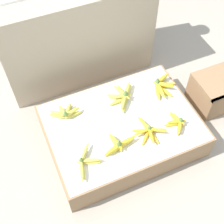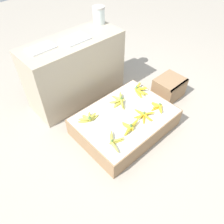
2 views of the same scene
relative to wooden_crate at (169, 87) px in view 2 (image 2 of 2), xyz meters
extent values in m
plane|color=#A89E8E|center=(-0.84, -0.03, -0.13)|extent=(10.00, 10.00, 0.00)
cube|color=#997551|center=(-0.84, -0.03, -0.02)|extent=(1.05, 0.77, 0.22)
cube|color=silver|center=(-0.84, -0.03, 0.09)|extent=(1.02, 0.74, 0.00)
cube|color=tan|center=(-0.88, 0.80, 0.27)|extent=(1.19, 0.48, 0.80)
cube|color=#997551|center=(0.00, 0.00, 0.00)|extent=(0.35, 0.31, 0.26)
cube|color=brown|center=(0.00, -0.14, 0.12)|extent=(0.35, 0.02, 0.02)
ellipsoid|color=#DBCC4C|center=(-1.22, -0.26, 0.11)|extent=(0.05, 0.16, 0.02)
ellipsoid|color=#DBCC4C|center=(-1.17, -0.23, 0.11)|extent=(0.15, 0.08, 0.02)
ellipsoid|color=#DBCC4C|center=(-1.19, -0.18, 0.11)|extent=(0.11, 0.14, 0.02)
ellipsoid|color=#DBCC4C|center=(-1.23, -0.28, 0.13)|extent=(0.07, 0.16, 0.02)
ellipsoid|color=#DBCC4C|center=(-1.16, -0.23, 0.13)|extent=(0.15, 0.07, 0.02)
ellipsoid|color=#DBCC4C|center=(-1.17, -0.17, 0.13)|extent=(0.12, 0.13, 0.02)
cone|color=#5B7F3D|center=(-1.21, -0.22, 0.16)|extent=(0.03, 0.03, 0.04)
ellipsoid|color=yellow|center=(-0.90, -0.20, 0.11)|extent=(0.15, 0.06, 0.03)
ellipsoid|color=yellow|center=(-0.95, -0.18, 0.11)|extent=(0.05, 0.15, 0.03)
ellipsoid|color=yellow|center=(-0.99, -0.22, 0.11)|extent=(0.15, 0.05, 0.03)
ellipsoid|color=yellow|center=(-0.89, -0.20, 0.14)|extent=(0.15, 0.05, 0.03)
ellipsoid|color=yellow|center=(-0.96, -0.18, 0.14)|extent=(0.06, 0.15, 0.03)
ellipsoid|color=yellow|center=(-0.98, -0.22, 0.14)|extent=(0.15, 0.06, 0.03)
cone|color=#5B7F3D|center=(-0.95, -0.21, 0.17)|extent=(0.03, 0.03, 0.05)
ellipsoid|color=gold|center=(-0.71, -0.13, 0.11)|extent=(0.03, 0.16, 0.02)
ellipsoid|color=gold|center=(-0.74, -0.16, 0.11)|extent=(0.15, 0.08, 0.02)
ellipsoid|color=gold|center=(-0.74, -0.21, 0.11)|extent=(0.13, 0.12, 0.02)
ellipsoid|color=gold|center=(-0.70, -0.22, 0.11)|extent=(0.04, 0.16, 0.02)
ellipsoid|color=gold|center=(-0.67, -0.19, 0.11)|extent=(0.16, 0.07, 0.02)
ellipsoid|color=gold|center=(-0.72, -0.13, 0.13)|extent=(0.06, 0.16, 0.02)
ellipsoid|color=gold|center=(-0.75, -0.18, 0.13)|extent=(0.16, 0.03, 0.02)
ellipsoid|color=gold|center=(-0.72, -0.22, 0.13)|extent=(0.06, 0.16, 0.02)
ellipsoid|color=gold|center=(-0.67, -0.20, 0.13)|extent=(0.14, 0.11, 0.02)
cone|color=#5B7F3D|center=(-0.71, -0.17, 0.16)|extent=(0.03, 0.03, 0.04)
ellipsoid|color=gold|center=(-0.49, -0.17, 0.11)|extent=(0.06, 0.14, 0.02)
ellipsoid|color=gold|center=(-0.53, -0.20, 0.11)|extent=(0.14, 0.06, 0.02)
ellipsoid|color=gold|center=(-0.50, -0.23, 0.11)|extent=(0.11, 0.12, 0.02)
ellipsoid|color=gold|center=(-0.49, -0.18, 0.13)|extent=(0.06, 0.14, 0.02)
ellipsoid|color=gold|center=(-0.51, -0.20, 0.13)|extent=(0.14, 0.06, 0.02)
ellipsoid|color=gold|center=(-0.51, -0.24, 0.13)|extent=(0.10, 0.12, 0.02)
cone|color=#5B7F3D|center=(-0.48, -0.21, 0.16)|extent=(0.03, 0.03, 0.04)
ellipsoid|color=gold|center=(-1.13, 0.16, 0.11)|extent=(0.12, 0.04, 0.03)
ellipsoid|color=gold|center=(-1.15, 0.20, 0.11)|extent=(0.09, 0.12, 0.03)
ellipsoid|color=gold|center=(-1.20, 0.20, 0.11)|extent=(0.04, 0.12, 0.03)
ellipsoid|color=gold|center=(-1.24, 0.19, 0.11)|extent=(0.11, 0.09, 0.03)
ellipsoid|color=gold|center=(-1.14, 0.17, 0.14)|extent=(0.12, 0.06, 0.03)
ellipsoid|color=gold|center=(-1.16, 0.19, 0.14)|extent=(0.09, 0.11, 0.03)
ellipsoid|color=gold|center=(-1.20, 0.19, 0.14)|extent=(0.05, 0.12, 0.03)
ellipsoid|color=gold|center=(-1.23, 0.19, 0.14)|extent=(0.11, 0.10, 0.03)
cone|color=#5B7F3D|center=(-1.19, 0.15, 0.17)|extent=(0.03, 0.03, 0.04)
ellipsoid|color=gold|center=(-0.70, 0.19, 0.11)|extent=(0.13, 0.14, 0.03)
ellipsoid|color=gold|center=(-0.74, 0.20, 0.11)|extent=(0.03, 0.17, 0.03)
ellipsoid|color=gold|center=(-0.78, 0.18, 0.11)|extent=(0.15, 0.12, 0.03)
ellipsoid|color=gold|center=(-0.78, 0.14, 0.11)|extent=(0.17, 0.05, 0.03)
ellipsoid|color=gold|center=(-0.76, 0.10, 0.11)|extent=(0.11, 0.16, 0.03)
ellipsoid|color=gold|center=(-0.70, 0.19, 0.14)|extent=(0.13, 0.15, 0.03)
ellipsoid|color=gold|center=(-0.75, 0.18, 0.14)|extent=(0.08, 0.17, 0.03)
ellipsoid|color=gold|center=(-0.77, 0.15, 0.14)|extent=(0.17, 0.07, 0.03)
ellipsoid|color=gold|center=(-0.76, 0.11, 0.14)|extent=(0.12, 0.15, 0.03)
cone|color=#5B7F3D|center=(-0.74, 0.15, 0.18)|extent=(0.04, 0.04, 0.05)
ellipsoid|color=yellow|center=(-0.49, 0.10, 0.11)|extent=(0.08, 0.16, 0.03)
ellipsoid|color=yellow|center=(-0.44, 0.09, 0.11)|extent=(0.09, 0.16, 0.03)
ellipsoid|color=yellow|center=(-0.40, 0.14, 0.11)|extent=(0.16, 0.07, 0.03)
ellipsoid|color=yellow|center=(-0.42, 0.19, 0.11)|extent=(0.15, 0.11, 0.03)
ellipsoid|color=yellow|center=(-0.48, 0.10, 0.14)|extent=(0.05, 0.16, 0.03)
ellipsoid|color=yellow|center=(-0.43, 0.13, 0.14)|extent=(0.14, 0.13, 0.03)
ellipsoid|color=yellow|center=(-0.42, 0.18, 0.14)|extent=(0.16, 0.09, 0.03)
cone|color=#5B7F3D|center=(-0.47, 0.16, 0.18)|extent=(0.04, 0.04, 0.05)
cylinder|color=silver|center=(-0.38, 0.92, 0.76)|extent=(0.14, 0.14, 0.18)
cylinder|color=#B7B2A8|center=(-0.38, 0.92, 0.86)|extent=(0.15, 0.15, 0.02)
cube|color=white|center=(-1.22, 0.84, 0.68)|extent=(0.28, 0.17, 0.02)
cube|color=white|center=(-0.85, 0.77, 0.68)|extent=(0.29, 0.21, 0.02)
camera|label=1|loc=(-1.40, -1.12, 1.89)|focal=50.00mm
camera|label=2|loc=(-2.06, -1.14, 1.80)|focal=35.00mm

